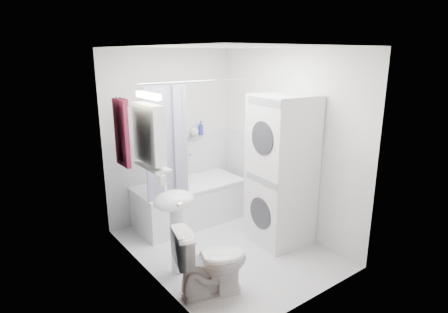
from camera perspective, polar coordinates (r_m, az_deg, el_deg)
floor at (r=4.79m, az=0.29°, el=-13.72°), size 2.60×2.60×0.00m
room_walls at (r=4.26m, az=0.31°, el=4.00°), size 2.60×2.60×2.60m
wainscot at (r=4.74m, az=-1.85°, el=-5.98°), size 1.98×2.58×2.58m
door at (r=3.46m, az=-6.81°, el=-7.32°), size 0.05×2.00×2.00m
bathtub at (r=5.36m, az=-5.33°, el=-6.70°), size 1.51×0.72×0.58m
tub_spout at (r=5.54m, az=-5.52°, el=0.37°), size 0.04×0.12×0.04m
curtain_rod at (r=4.72m, az=-3.91°, el=11.38°), size 1.69×0.02×0.02m
shower_curtain at (r=4.60m, az=-8.67°, el=1.66°), size 0.55×0.02×1.45m
sink at (r=4.03m, az=-7.50°, el=-8.56°), size 0.44×0.37×1.04m
medicine_cabinet at (r=3.87m, az=-11.37°, el=3.70°), size 0.13×0.50×0.71m
shelf at (r=3.96m, az=-10.89°, el=-1.44°), size 0.18×0.54×0.02m
shower_caddy at (r=5.50m, az=-5.08°, el=2.97°), size 0.22×0.06×0.02m
towel at (r=4.46m, az=-15.34°, el=3.70°), size 0.07×0.33×0.80m
washer_dryer at (r=4.66m, az=8.74°, el=-2.18°), size 0.72×0.72×1.87m
toilet at (r=3.82m, az=-1.97°, el=-15.63°), size 0.82×0.61×0.72m
soap_pump at (r=4.24m, az=-9.44°, el=-3.79°), size 0.08×0.17×0.08m
shelf_bottle at (r=3.82m, az=-9.93°, el=-1.29°), size 0.07×0.18×0.07m
shelf_cup at (r=4.05m, az=-11.69°, el=-0.19°), size 0.10×0.09×0.10m
shampoo_a at (r=5.51m, az=-4.59°, el=3.82°), size 0.13×0.17×0.13m
shampoo_b at (r=5.58m, az=-3.54°, el=3.72°), size 0.08×0.21×0.08m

